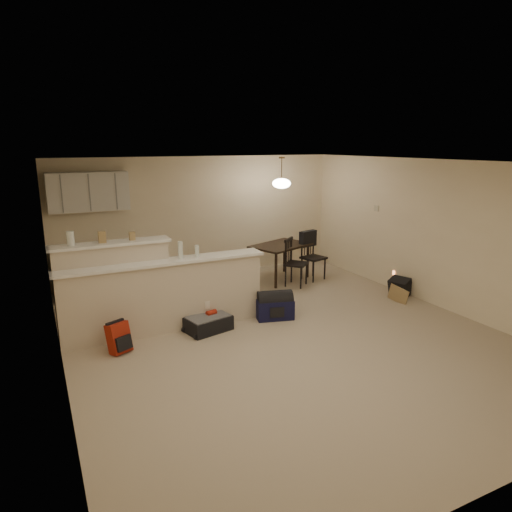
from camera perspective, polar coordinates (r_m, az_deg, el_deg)
room at (r=6.48m, az=3.53°, el=0.47°), size 7.00×7.02×2.50m
breakfast_bar at (r=6.93m, az=-13.48°, el=-4.50°), size 3.08×0.58×1.39m
upper_cabinets at (r=8.87m, az=-20.23°, el=7.56°), size 1.40×0.34×0.70m
kitchen_counter at (r=9.03m, az=-18.11°, el=-1.57°), size 1.80×0.60×0.90m
thermostat at (r=9.40m, az=14.82°, el=5.79°), size 0.02×0.12×0.12m
jar at (r=6.72m, az=-22.18°, el=2.04°), size 0.10×0.10×0.20m
cereal_box at (r=6.76m, az=-18.68°, el=2.24°), size 0.10×0.07×0.16m
small_box at (r=6.83m, az=-15.23°, el=2.42°), size 0.08×0.06×0.12m
bottle_a at (r=6.81m, az=-9.43°, el=0.72°), size 0.07×0.07×0.26m
bottle_b at (r=6.90m, az=-7.40°, el=0.62°), size 0.06×0.06×0.18m
dining_table at (r=9.35m, az=3.09°, el=0.90°), size 1.39×1.16×0.74m
pendant_lamp at (r=9.14m, az=3.20°, el=9.11°), size 0.36×0.36×0.62m
dining_chair_near at (r=9.00m, az=5.06°, el=-0.81°), size 0.57×0.57×0.95m
dining_chair_far at (r=9.46m, az=7.21°, el=-0.04°), size 0.52×0.50×0.98m
suitcase at (r=6.98m, az=-5.98°, el=-8.42°), size 0.73×0.56×0.22m
red_backpack at (r=6.51m, az=-16.78°, el=-9.76°), size 0.32×0.27×0.41m
navy_duffel at (r=7.40m, az=2.35°, el=-6.62°), size 0.65×0.46×0.32m
black_daypack at (r=8.92m, az=17.57°, el=-3.68°), size 0.35×0.42×0.31m
cardboard_sheet at (r=8.49m, az=17.36°, el=-4.65°), size 0.12×0.36×0.28m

